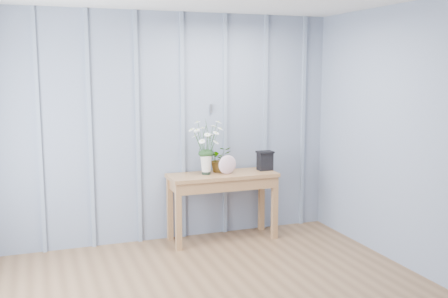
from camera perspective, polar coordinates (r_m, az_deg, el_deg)
name	(u,v)px	position (r m, az deg, el deg)	size (l,w,h in m)	color
room_shell	(195,57)	(4.43, -3.14, 10.00)	(4.00, 4.50, 2.50)	gray
sideboard	(222,184)	(5.79, -0.17, -3.79)	(1.20, 0.45, 0.75)	olive
daisy_vase	(206,140)	(5.66, -1.97, 0.94)	(0.42, 0.32, 0.60)	black
spider_plant	(219,159)	(5.85, -0.55, -1.11)	(0.26, 0.22, 0.28)	#173617
felt_disc_vessel	(227,165)	(5.71, 0.38, -1.72)	(0.21, 0.06, 0.21)	#9C5E7D
carved_box	(265,160)	(5.96, 4.48, -1.25)	(0.18, 0.14, 0.22)	black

